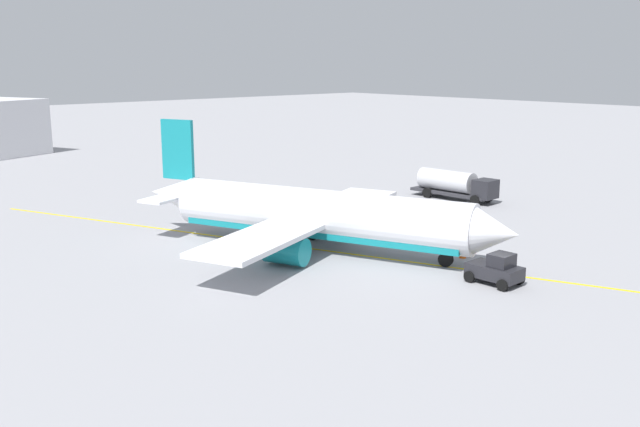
% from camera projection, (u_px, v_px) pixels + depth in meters
% --- Properties ---
extents(ground_plane, '(400.00, 400.00, 0.00)m').
position_uv_depth(ground_plane, '(320.00, 250.00, 56.42)').
color(ground_plane, '#939399').
extents(airplane, '(31.63, 26.94, 9.93)m').
position_uv_depth(airplane, '(315.00, 216.00, 56.03)').
color(airplane, white).
rests_on(airplane, ground).
extents(fuel_tanker, '(10.06, 3.25, 3.15)m').
position_uv_depth(fuel_tanker, '(455.00, 184.00, 76.54)').
color(fuel_tanker, '#2D2D33').
rests_on(fuel_tanker, ground).
extents(pushback_tug, '(3.65, 2.39, 2.20)m').
position_uv_depth(pushback_tug, '(496.00, 270.00, 47.66)').
color(pushback_tug, '#232328').
rests_on(pushback_tug, ground).
extents(refueling_worker, '(0.57, 0.44, 1.71)m').
position_uv_depth(refueling_worker, '(391.00, 208.00, 68.42)').
color(refueling_worker, navy).
rests_on(refueling_worker, ground).
extents(safety_cone_nose, '(0.56, 0.56, 0.62)m').
position_uv_depth(safety_cone_nose, '(463.00, 254.00, 54.11)').
color(safety_cone_nose, '#F2590F').
rests_on(safety_cone_nose, ground).
extents(safety_cone_wingtip, '(0.52, 0.52, 0.57)m').
position_uv_depth(safety_cone_wingtip, '(501.00, 253.00, 54.31)').
color(safety_cone_wingtip, '#F2590F').
rests_on(safety_cone_wingtip, ground).
extents(taxi_line_marking, '(66.50, 26.29, 0.01)m').
position_uv_depth(taxi_line_marking, '(320.00, 250.00, 56.42)').
color(taxi_line_marking, yellow).
rests_on(taxi_line_marking, ground).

